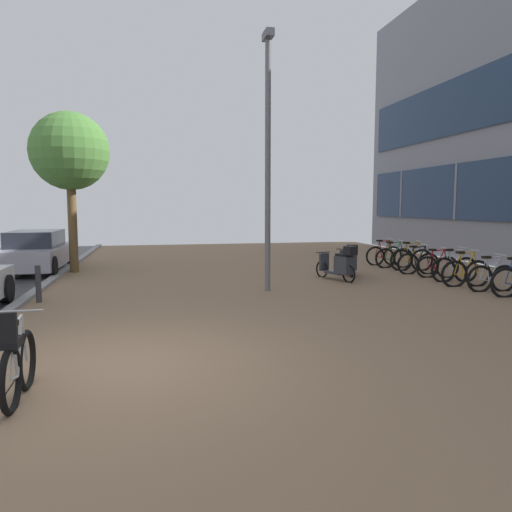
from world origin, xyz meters
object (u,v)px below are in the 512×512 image
bicycle_rack_02 (466,273)px  bicycle_rack_06 (411,260)px  lamp_post (268,151)px  bicycle_rack_07 (394,258)px  bicycle_foreground (14,366)px  bicycle_rack_03 (455,269)px  scooter_near (349,261)px  bollard_far (38,284)px  bicycle_rack_04 (437,267)px  bicycle_rack_08 (384,255)px  parked_car_far (36,252)px  street_tree (70,152)px  bicycle_rack_01 (492,278)px  bicycle_rack_05 (418,263)px  scooter_mid (340,264)px

bicycle_rack_02 → bicycle_rack_06: 3.14m
lamp_post → bicycle_rack_07: bearing=32.8°
bicycle_foreground → bicycle_rack_03: size_ratio=0.99×
scooter_near → bollard_far: 8.69m
bicycle_rack_04 → bicycle_rack_08: 3.13m
bicycle_rack_02 → bicycle_rack_04: (0.17, 1.56, -0.03)m
bicycle_rack_08 → bollard_far: size_ratio=1.69×
scooter_near → bicycle_rack_03: bearing=-36.7°
bicycle_rack_03 → scooter_near: size_ratio=0.78×
bollard_far → parked_car_far: bearing=103.0°
bicycle_rack_04 → bicycle_rack_07: bearing=93.4°
bicycle_foreground → street_tree: bearing=95.4°
bicycle_rack_02 → bicycle_rack_03: 0.81m
bicycle_rack_08 → scooter_near: 3.08m
bicycle_rack_01 → bicycle_rack_04: 2.35m
bicycle_rack_03 → bollard_far: (-10.74, -0.64, 0.06)m
bicycle_rack_08 → parked_car_far: bearing=175.1°
bicycle_rack_01 → parked_car_far: bearing=151.6°
bicycle_rack_08 → bicycle_rack_05: bearing=-90.7°
bicycle_rack_07 → scooter_near: size_ratio=0.77×
bicycle_rack_02 → bicycle_rack_07: size_ratio=1.01×
bicycle_rack_01 → bollard_far: size_ratio=1.63×
scooter_near → lamp_post: size_ratio=0.28×
bicycle_rack_03 → bicycle_rack_06: bicycle_rack_06 is taller
bicycle_rack_04 → bicycle_rack_06: size_ratio=0.87×
bicycle_rack_01 → bicycle_rack_08: bearing=91.4°
bicycle_rack_04 → bicycle_rack_08: bicycle_rack_08 is taller
bicycle_rack_06 → parked_car_far: parked_car_far is taller
bicycle_rack_01 → bicycle_rack_03: bicycle_rack_03 is taller
scooter_mid → bicycle_rack_03: bearing=-15.2°
bicycle_rack_04 → lamp_post: (-5.41, -1.05, 3.13)m
bicycle_rack_04 → scooter_near: (-2.36, 1.00, 0.12)m
scooter_mid → street_tree: 9.06m
bicycle_rack_01 → bicycle_rack_06: size_ratio=0.95×
bicycle_foreground → bicycle_rack_05: bearing=39.6°
bicycle_foreground → scooter_near: 10.96m
bicycle_rack_01 → scooter_mid: size_ratio=0.84×
bicycle_rack_02 → parked_car_far: bearing=154.2°
bicycle_foreground → bicycle_rack_04: (9.71, 7.13, -0.06)m
bicycle_rack_02 → street_tree: size_ratio=0.27×
street_tree → parked_car_far: bearing=154.1°
parked_car_far → street_tree: bearing=-25.9°
bicycle_rack_05 → street_tree: street_tree is taller
bicycle_rack_04 → bicycle_rack_08: bearing=92.4°
scooter_mid → bollard_far: 7.81m
bicycle_rack_06 → parked_car_far: size_ratio=0.34×
bicycle_rack_03 → bollard_far: size_ratio=1.70×
scooter_mid → bicycle_rack_05: bearing=14.2°
bicycle_rack_07 → bicycle_rack_08: size_ratio=0.99×
bicycle_rack_02 → bicycle_rack_03: bicycle_rack_02 is taller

